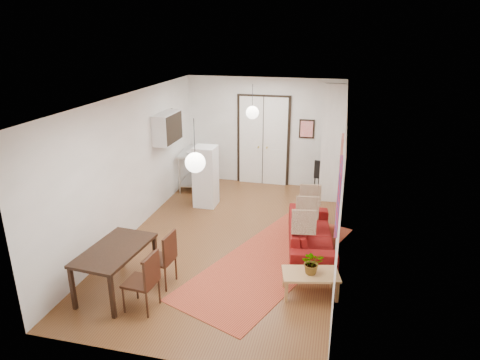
% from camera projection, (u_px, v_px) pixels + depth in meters
% --- Properties ---
extents(floor, '(7.00, 7.00, 0.00)m').
position_uv_depth(floor, '(231.00, 239.00, 8.81)').
color(floor, brown).
rests_on(floor, ground).
extents(ceiling, '(4.20, 7.00, 0.02)m').
position_uv_depth(ceiling, '(230.00, 97.00, 7.83)').
color(ceiling, white).
rests_on(ceiling, wall_back).
extents(wall_back, '(4.20, 0.02, 2.90)m').
position_uv_depth(wall_back, '(264.00, 132.00, 11.53)').
color(wall_back, white).
rests_on(wall_back, floor).
extents(wall_front, '(4.20, 0.02, 2.90)m').
position_uv_depth(wall_front, '(156.00, 262.00, 5.12)').
color(wall_front, white).
rests_on(wall_front, floor).
extents(wall_left, '(0.02, 7.00, 2.90)m').
position_uv_depth(wall_left, '(132.00, 164.00, 8.79)').
color(wall_left, white).
rests_on(wall_left, floor).
extents(wall_right, '(0.02, 7.00, 2.90)m').
position_uv_depth(wall_right, '(341.00, 181.00, 7.86)').
color(wall_right, white).
rests_on(wall_right, floor).
extents(double_doors, '(1.44, 0.06, 2.50)m').
position_uv_depth(double_doors, '(263.00, 141.00, 11.57)').
color(double_doors, white).
rests_on(double_doors, wall_back).
extents(stub_partition, '(0.50, 0.10, 2.90)m').
position_uv_depth(stub_partition, '(332.00, 145.00, 10.25)').
color(stub_partition, white).
rests_on(stub_partition, floor).
extents(wall_cabinet, '(0.35, 1.00, 0.70)m').
position_uv_depth(wall_cabinet, '(167.00, 128.00, 9.97)').
color(wall_cabinet, silver).
rests_on(wall_cabinet, wall_left).
extents(painting_popart, '(0.05, 1.00, 1.00)m').
position_uv_depth(painting_popart, '(339.00, 195.00, 6.65)').
color(painting_popart, red).
rests_on(painting_popart, wall_right).
extents(painting_abstract, '(0.05, 0.50, 0.60)m').
position_uv_depth(painting_abstract, '(342.00, 151.00, 8.48)').
color(painting_abstract, beige).
rests_on(painting_abstract, wall_right).
extents(poster_back, '(0.40, 0.03, 0.50)m').
position_uv_depth(poster_back, '(307.00, 129.00, 11.19)').
color(poster_back, red).
rests_on(poster_back, wall_back).
extents(print_left, '(0.03, 0.44, 0.54)m').
position_uv_depth(print_left, '(169.00, 121.00, 10.44)').
color(print_left, '#A27743').
rests_on(print_left, wall_left).
extents(pendant_back, '(0.30, 0.30, 0.80)m').
position_uv_depth(pendant_back, '(252.00, 113.00, 9.88)').
color(pendant_back, white).
rests_on(pendant_back, ceiling).
extents(pendant_front, '(0.30, 0.30, 0.80)m').
position_uv_depth(pendant_front, '(195.00, 162.00, 6.22)').
color(pendant_front, white).
rests_on(pendant_front, ceiling).
extents(kilim_rug, '(3.00, 4.48, 0.01)m').
position_uv_depth(kilim_rug, '(271.00, 260.00, 7.99)').
color(kilim_rug, '#B2492C').
rests_on(kilim_rug, floor).
extents(sofa, '(1.12, 2.23, 0.62)m').
position_uv_depth(sofa, '(311.00, 234.00, 8.32)').
color(sofa, maroon).
rests_on(sofa, floor).
extents(coffee_table, '(0.99, 0.68, 0.40)m').
position_uv_depth(coffee_table, '(311.00, 276.00, 6.86)').
color(coffee_table, tan).
rests_on(coffee_table, floor).
extents(potted_plant, '(0.37, 0.41, 0.39)m').
position_uv_depth(potted_plant, '(312.00, 262.00, 6.77)').
color(potted_plant, '#295B2C').
rests_on(potted_plant, coffee_table).
extents(kitchen_counter, '(0.83, 1.38, 1.00)m').
position_uv_depth(kitchen_counter, '(195.00, 163.00, 11.54)').
color(kitchen_counter, silver).
rests_on(kitchen_counter, floor).
extents(bowl, '(0.29, 0.29, 0.06)m').
position_uv_depth(bowl, '(190.00, 153.00, 11.14)').
color(bowl, silver).
rests_on(bowl, kitchen_counter).
extents(soap_bottle, '(0.12, 0.12, 0.21)m').
position_uv_depth(soap_bottle, '(197.00, 145.00, 11.62)').
color(soap_bottle, '#5595B8').
rests_on(soap_bottle, kitchen_counter).
extents(fridge, '(0.52, 0.52, 1.47)m').
position_uv_depth(fridge, '(206.00, 176.00, 10.25)').
color(fridge, white).
rests_on(fridge, floor).
extents(dining_table, '(0.91, 1.46, 0.77)m').
position_uv_depth(dining_table, '(115.00, 253.00, 6.86)').
color(dining_table, black).
rests_on(dining_table, floor).
extents(dining_chair_near, '(0.49, 0.67, 0.96)m').
position_uv_depth(dining_chair_near, '(161.00, 251.00, 7.18)').
color(dining_chair_near, '#3C1E13').
rests_on(dining_chair_near, floor).
extents(dining_chair_far, '(0.49, 0.67, 0.96)m').
position_uv_depth(dining_chair_far, '(143.00, 273.00, 6.54)').
color(dining_chair_far, '#3C1E13').
rests_on(dining_chair_far, floor).
extents(black_side_chair, '(0.50, 0.50, 0.90)m').
position_uv_depth(black_side_chair, '(324.00, 172.00, 11.22)').
color(black_side_chair, black).
rests_on(black_side_chair, floor).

